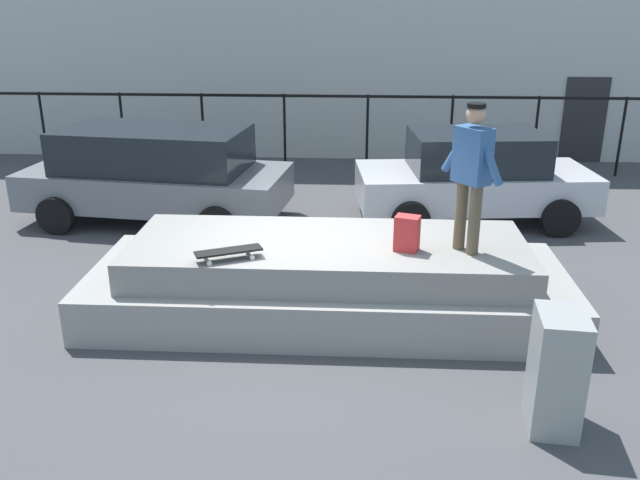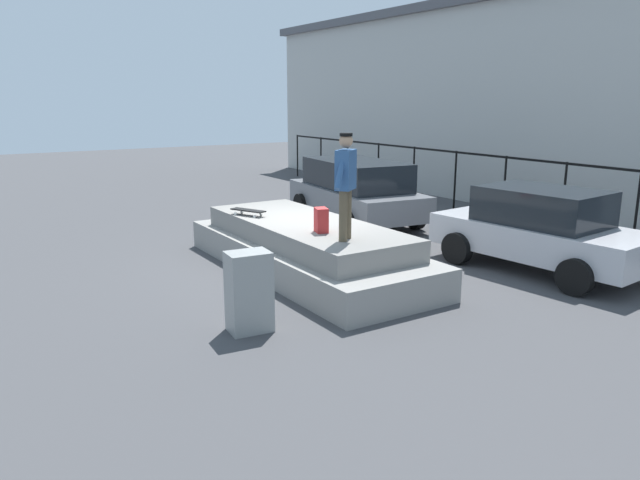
% 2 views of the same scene
% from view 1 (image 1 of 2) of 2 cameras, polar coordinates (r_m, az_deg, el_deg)
% --- Properties ---
extents(ground_plane, '(60.00, 60.00, 0.00)m').
position_cam_1_polar(ground_plane, '(8.80, -1.75, -5.70)').
color(ground_plane, '#424244').
extents(concrete_ledge, '(5.98, 2.27, 0.96)m').
position_cam_1_polar(concrete_ledge, '(8.50, 0.68, -3.43)').
color(concrete_ledge, gray).
rests_on(concrete_ledge, ground_plane).
extents(skateboarder, '(0.63, 0.79, 1.75)m').
position_cam_1_polar(skateboarder, '(7.87, 12.76, 5.97)').
color(skateboarder, brown).
rests_on(skateboarder, concrete_ledge).
extents(skateboard, '(0.78, 0.50, 0.12)m').
position_cam_1_polar(skateboard, '(7.77, -7.78, -0.98)').
color(skateboard, black).
rests_on(skateboard, concrete_ledge).
extents(backpack, '(0.33, 0.28, 0.43)m').
position_cam_1_polar(backpack, '(8.00, 7.41, 0.56)').
color(backpack, red).
rests_on(backpack, concrete_ledge).
extents(car_grey_hatchback_near, '(4.75, 2.58, 1.66)m').
position_cam_1_polar(car_grey_hatchback_near, '(12.17, -13.80, 5.63)').
color(car_grey_hatchback_near, slate).
rests_on(car_grey_hatchback_near, ground_plane).
extents(car_silver_sedan_mid, '(4.20, 2.29, 1.59)m').
position_cam_1_polar(car_silver_sedan_mid, '(12.14, 12.98, 5.32)').
color(car_silver_sedan_mid, '#B7B7BC').
rests_on(car_silver_sedan_mid, ground_plane).
extents(utility_box, '(0.50, 0.64, 1.16)m').
position_cam_1_polar(utility_box, '(6.66, 19.46, -10.50)').
color(utility_box, gray).
rests_on(utility_box, ground_plane).
extents(fence_row, '(24.06, 0.06, 1.75)m').
position_cam_1_polar(fence_row, '(15.10, 0.50, 10.25)').
color(fence_row, black).
rests_on(fence_row, ground_plane).
extents(warehouse_building, '(30.83, 7.88, 6.33)m').
position_cam_1_polar(warehouse_building, '(19.93, 1.27, 18.42)').
color(warehouse_building, '#B2B2AD').
rests_on(warehouse_building, ground_plane).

